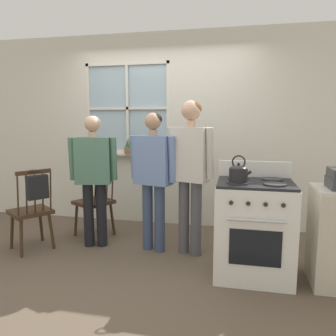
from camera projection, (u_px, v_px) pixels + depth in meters
name	position (u px, v px, depth m)	size (l,w,h in m)	color
ground_plane	(137.00, 262.00, 3.49)	(16.00, 16.00, 0.00)	brown
wall_back	(168.00, 132.00, 4.64)	(6.40, 0.16, 2.70)	silver
chair_by_window	(31.00, 212.00, 3.78)	(0.57, 0.57, 0.96)	#3D2819
chair_near_wall	(95.00, 202.00, 4.22)	(0.55, 0.56, 0.96)	#3D2819
person_elderly_left	(94.00, 170.00, 3.81)	(0.56, 0.29, 1.55)	black
person_teen_center	(153.00, 169.00, 3.69)	(0.57, 0.31, 1.58)	#384766
person_adult_right	(190.00, 162.00, 3.57)	(0.56, 0.32, 1.71)	#4C4C51
stove	(254.00, 228.00, 3.15)	(0.72, 0.68, 1.08)	white
kettle	(238.00, 173.00, 2.98)	(0.21, 0.17, 0.25)	black
potted_plant	(129.00, 148.00, 4.71)	(0.13, 0.13, 0.23)	#935B3D
handbag	(37.00, 186.00, 3.56)	(0.25, 0.25, 0.31)	black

